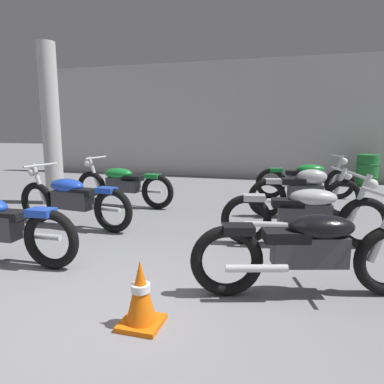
{
  "coord_description": "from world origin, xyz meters",
  "views": [
    {
      "loc": [
        1.52,
        -2.34,
        1.52
      ],
      "look_at": [
        0.0,
        2.95,
        0.55
      ],
      "focal_mm": 33.31,
      "sensor_mm": 36.0,
      "label": 1
    }
  ],
  "objects": [
    {
      "name": "motorcycle_left_row_2",
      "position": [
        -1.74,
        4.0,
        0.45
      ],
      "size": [
        2.17,
        0.68,
        0.97
      ],
      "color": "black",
      "rests_on": "ground"
    },
    {
      "name": "motorcycle_left_row_1",
      "position": [
        -1.79,
        2.38,
        0.45
      ],
      "size": [
        2.17,
        0.68,
        0.97
      ],
      "color": "black",
      "rests_on": "ground"
    },
    {
      "name": "oil_drum",
      "position": [
        3.43,
        8.16,
        0.43
      ],
      "size": [
        0.59,
        0.59,
        0.85
      ],
      "color": "#1E722D",
      "rests_on": "ground"
    },
    {
      "name": "motorcycle_right_row_3",
      "position": [
        1.79,
        5.83,
        0.45
      ],
      "size": [
        2.14,
        0.79,
        0.97
      ],
      "color": "black",
      "rests_on": "ground"
    },
    {
      "name": "motorcycle_right_row_0",
      "position": [
        1.7,
        0.94,
        0.45
      ],
      "size": [
        2.11,
        0.88,
        0.97
      ],
      "color": "black",
      "rests_on": "ground"
    },
    {
      "name": "motorcycle_right_row_1",
      "position": [
        1.69,
        2.41,
        0.45
      ],
      "size": [
        2.16,
        0.72,
        0.97
      ],
      "color": "black",
      "rests_on": "ground"
    },
    {
      "name": "support_pillar",
      "position": [
        -3.24,
        3.89,
        1.6
      ],
      "size": [
        0.36,
        0.36,
        3.2
      ],
      "primitive_type": "cylinder",
      "color": "#BCBAB7",
      "rests_on": "ground"
    },
    {
      "name": "motorcycle_right_row_2",
      "position": [
        1.74,
        4.05,
        0.46
      ],
      "size": [
        1.94,
        0.67,
        0.88
      ],
      "color": "black",
      "rests_on": "ground"
    },
    {
      "name": "traffic_cone",
      "position": [
        0.43,
        0.03,
        0.26
      ],
      "size": [
        0.32,
        0.32,
        0.54
      ],
      "color": "orange",
      "rests_on": "ground"
    },
    {
      "name": "ground_plane",
      "position": [
        0.0,
        0.0,
        0.0
      ],
      "size": [
        60.0,
        60.0,
        0.0
      ],
      "primitive_type": "plane",
      "color": "gray"
    },
    {
      "name": "back_wall",
      "position": [
        0.0,
        8.97,
        1.8
      ],
      "size": [
        13.44,
        0.24,
        3.6
      ],
      "primitive_type": "cube",
      "color": "#BCBAB7",
      "rests_on": "ground"
    }
  ]
}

